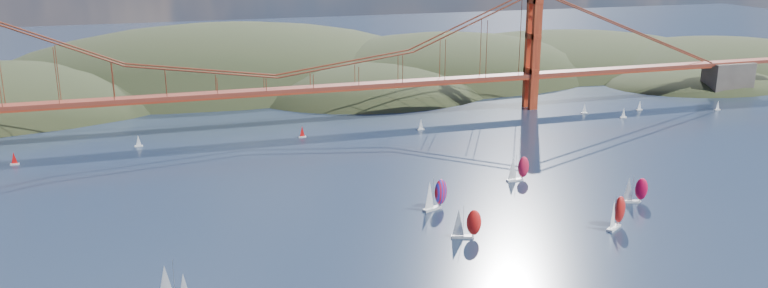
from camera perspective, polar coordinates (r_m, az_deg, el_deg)
headlands at (r=429.11m, az=-4.29°, el=3.28°), size 725.00×225.00×96.00m
bridge at (r=317.13m, az=-8.56°, el=6.92°), size 552.00×12.00×55.00m
racer_0 at (r=205.25m, az=6.25°, el=-6.00°), size 8.32×5.44×9.30m
racer_1 at (r=220.39m, az=17.29°, el=-4.99°), size 8.73×7.20×10.02m
racer_2 at (r=242.82m, az=18.55°, el=-3.31°), size 7.96×4.79×8.92m
racer_3 at (r=254.21m, az=10.15°, el=-1.83°), size 8.11×3.39×9.25m
racer_rwb at (r=225.02m, az=3.90°, el=-3.83°), size 9.13×6.08×10.22m
distant_boat_2 at (r=298.85m, az=-26.36°, el=-0.99°), size 3.00×2.00×4.70m
distant_boat_3 at (r=305.68m, az=-18.21°, el=0.24°), size 3.00×2.00×4.70m
distant_boat_4 at (r=356.51m, az=15.03°, el=2.64°), size 3.00×2.00×4.70m
distant_boat_5 at (r=352.58m, az=17.79°, el=2.28°), size 3.00×2.00×4.70m
distant_boat_6 at (r=370.30m, az=18.89°, el=2.81°), size 3.00×2.00×4.70m
distant_boat_7 at (r=383.79m, az=24.09°, el=2.71°), size 3.00×2.00×4.70m
distant_boat_8 at (r=315.49m, az=2.83°, el=1.50°), size 3.00×2.00×4.70m
distant_boat_9 at (r=305.46m, az=-6.26°, el=0.94°), size 3.00×2.00×4.70m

